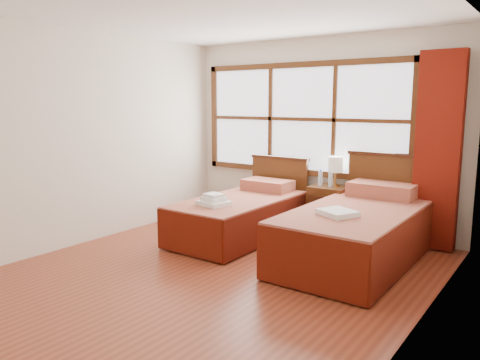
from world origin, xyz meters
The scene contains 15 objects.
floor centered at (0.00, 0.00, 0.00)m, with size 4.50×4.50×0.00m, color brown.
ceiling centered at (0.00, 0.00, 2.60)m, with size 4.50×4.50×0.00m, color white.
wall_back centered at (0.00, 2.25, 1.30)m, with size 4.00×4.00×0.00m, color silver.
wall_left centered at (-2.00, 0.00, 1.30)m, with size 4.50×4.50×0.00m, color silver.
wall_right centered at (2.00, 0.00, 1.30)m, with size 4.50×4.50×0.00m, color silver.
window centered at (-0.25, 2.21, 1.50)m, with size 3.16×0.06×1.56m.
curtain centered at (1.60, 2.11, 1.17)m, with size 0.50×0.16×2.30m, color maroon.
bed_left centered at (-0.55, 1.20, 0.29)m, with size 1.00×2.02×0.97m.
bed_right centered at (1.04, 1.20, 0.34)m, with size 1.14×2.22×1.12m.
nightstand centered at (0.31, 1.99, 0.32)m, with size 0.48×0.47×0.64m.
towels_left centered at (-0.57, 0.64, 0.57)m, with size 0.38×0.35×0.14m.
towels_right centered at (0.98, 0.73, 0.62)m, with size 0.45×0.42×0.05m.
lamp centered at (0.35, 2.05, 0.92)m, with size 0.20×0.20×0.39m.
bottle_near centered at (0.19, 1.96, 0.74)m, with size 0.06×0.06×0.22m.
bottle_far centered at (0.33, 1.99, 0.75)m, with size 0.06×0.06×0.24m.
Camera 1 is at (2.88, -3.62, 1.74)m, focal length 35.00 mm.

